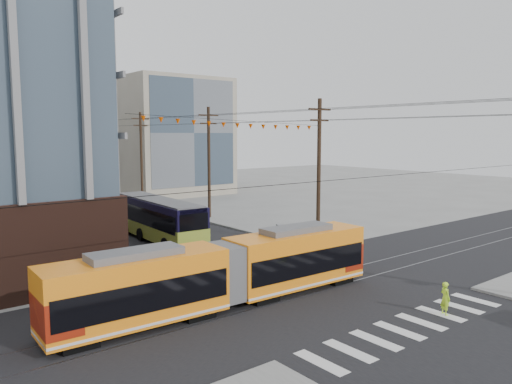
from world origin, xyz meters
The scene contains 11 objects.
ground centered at (0.00, 0.00, 0.00)m, with size 160.00×160.00×0.00m, color slate.
bg_bldg_ne_near centered at (16.00, 48.00, 8.00)m, with size 14.00×14.00×16.00m, color gray.
bg_bldg_ne_far centered at (18.00, 68.00, 7.00)m, with size 16.00×16.00×14.00m, color #8C99A5.
utility_pole_far centered at (8.50, 56.00, 5.50)m, with size 0.30×0.30×11.00m, color black.
streetcar centered at (-4.86, 4.19, 1.67)m, with size 17.32×2.44×3.34m, color orange, non-canonical shape.
city_bus centered at (-0.21, 20.17, 1.69)m, with size 2.59×11.96×3.39m, color black, non-canonical shape.
parked_car_silver centered at (-5.40, 11.37, 0.68)m, with size 1.43×4.11×1.36m, color #BDBDBD.
parked_car_white centered at (-5.71, 19.09, 0.65)m, with size 1.81×4.45×1.29m, color beige.
parked_car_grey centered at (-5.35, 22.87, 0.64)m, with size 2.13×4.62×1.28m, color #484953.
pedestrian centered at (2.50, -3.14, 0.79)m, with size 0.57×0.38×1.57m, color #C6FF2E.
jersey_barrier centered at (8.30, 14.36, 0.40)m, with size 0.90×3.98×0.80m, color slate.
Camera 1 is at (-18.41, -15.24, 8.42)m, focal length 35.00 mm.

